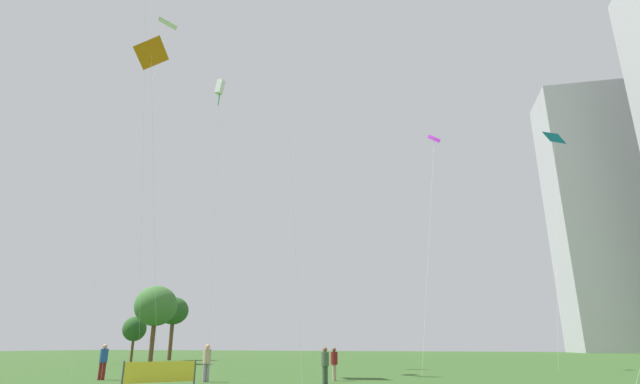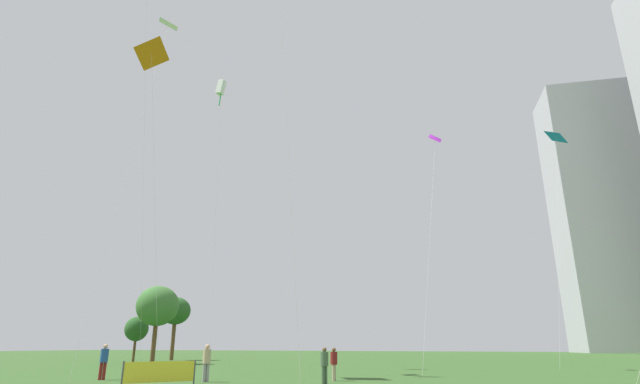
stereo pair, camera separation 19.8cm
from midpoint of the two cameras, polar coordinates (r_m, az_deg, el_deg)
person_standing_0 at (r=26.58m, az=-13.19°, el=-18.98°), size 0.41×0.41×1.83m
person_standing_1 at (r=24.40m, az=0.78°, el=-19.75°), size 0.38×0.38×1.69m
person_standing_3 at (r=26.75m, az=1.90°, el=-19.60°), size 0.37×0.37×1.67m
person_standing_4 at (r=29.80m, az=-24.25°, el=-17.76°), size 0.41×0.41×1.84m
kite_flying_2 at (r=43.49m, az=-17.57°, el=18.42°), size 2.85×7.29×27.66m
kite_flying_3 at (r=52.82m, az=26.52°, el=5.78°), size 4.10×6.93×21.97m
kite_flying_4 at (r=37.40m, az=-19.35°, el=15.21°), size 2.84×6.17×22.14m
kite_flying_6 at (r=47.39m, az=-11.66°, el=12.00°), size 4.72×8.04×25.99m
kite_flying_7 at (r=43.68m, az=13.75°, el=6.07°), size 1.76×8.92×19.93m
park_tree_0 at (r=65.04m, az=-16.81°, el=-13.52°), size 3.72×3.72×7.64m
park_tree_1 at (r=56.79m, az=-21.00°, el=-15.07°), size 2.47×2.47×4.73m
park_tree_2 at (r=52.37m, az=-18.75°, el=-12.82°), size 4.20×4.20×7.58m
distant_highrise_0 at (r=147.67m, az=30.83°, el=-2.20°), size 25.41×20.37×70.49m
event_banner at (r=24.72m, az=-18.37°, el=-19.76°), size 1.92×2.84×1.11m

